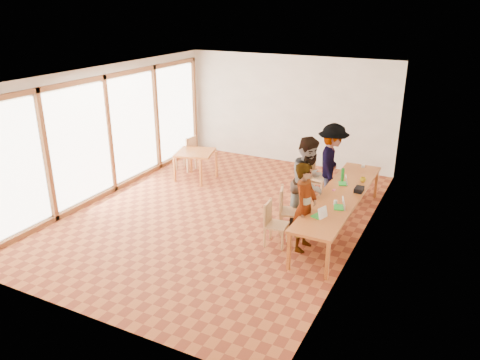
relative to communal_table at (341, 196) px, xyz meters
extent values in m
plane|color=#A65228|center=(-2.50, -0.49, -0.70)|extent=(8.00, 8.00, 0.00)
cube|color=white|center=(-2.50, 3.51, 0.80)|extent=(6.00, 0.10, 3.00)
cube|color=white|center=(-2.50, -4.49, 0.80)|extent=(6.00, 0.10, 3.00)
cube|color=white|center=(0.50, -0.49, 0.80)|extent=(0.10, 8.00, 3.00)
cube|color=white|center=(-5.46, -0.49, 0.80)|extent=(0.10, 8.00, 3.00)
cube|color=white|center=(-2.50, -0.49, 2.32)|extent=(6.00, 8.00, 0.04)
cube|color=#C16D2A|center=(0.00, 0.00, 0.02)|extent=(0.80, 4.00, 0.05)
cube|color=#C16D2A|center=(-0.34, -1.94, -0.35)|extent=(0.06, 0.06, 0.70)
cube|color=#C16D2A|center=(-0.34, 1.94, -0.35)|extent=(0.06, 0.06, 0.70)
cube|color=#C16D2A|center=(0.34, -1.94, -0.35)|extent=(0.06, 0.06, 0.70)
cube|color=#C16D2A|center=(0.34, 1.94, -0.35)|extent=(0.06, 0.06, 0.70)
cube|color=#C16D2A|center=(-4.09, 1.08, 0.02)|extent=(0.90, 0.90, 0.05)
cube|color=#C16D2A|center=(-4.48, 0.69, -0.35)|extent=(0.05, 0.05, 0.70)
cube|color=#C16D2A|center=(-4.48, 1.47, -0.35)|extent=(0.05, 0.05, 0.70)
cube|color=#C16D2A|center=(-3.70, 0.69, -0.35)|extent=(0.05, 0.05, 0.70)
cube|color=#C16D2A|center=(-3.70, 1.47, -0.35)|extent=(0.05, 0.05, 0.70)
cube|color=#E2A871|center=(-0.87, -1.22, -0.29)|extent=(0.43, 0.43, 0.04)
cube|color=#E2A871|center=(-1.05, -1.23, -0.07)|extent=(0.07, 0.40, 0.42)
cube|color=#E2A871|center=(-0.81, -0.63, -0.25)|extent=(0.55, 0.55, 0.04)
cube|color=#E2A871|center=(-1.00, -0.69, 0.00)|extent=(0.17, 0.43, 0.46)
cube|color=#E2A871|center=(-0.97, 1.36, -0.31)|extent=(0.45, 0.45, 0.04)
cube|color=#E2A871|center=(-1.14, 1.33, -0.09)|extent=(0.11, 0.39, 0.41)
cube|color=#E2A871|center=(-0.91, 1.40, -0.22)|extent=(0.54, 0.54, 0.04)
cube|color=#E2A871|center=(-1.12, 1.43, 0.05)|extent=(0.11, 0.47, 0.49)
cube|color=#E2A871|center=(-4.72, 1.59, -0.25)|extent=(0.47, 0.47, 0.04)
cube|color=#E2A871|center=(-4.52, 1.58, 0.01)|extent=(0.07, 0.45, 0.47)
imported|color=gray|center=(-0.37, -1.12, 0.14)|extent=(0.43, 0.63, 1.69)
imported|color=gray|center=(-0.62, -0.18, 0.25)|extent=(0.84, 1.01, 1.90)
imported|color=gray|center=(-0.57, 1.27, 0.21)|extent=(0.92, 1.31, 1.83)
cube|color=green|center=(-0.08, -1.19, 0.06)|extent=(0.24, 0.29, 0.03)
cube|color=white|center=(0.00, -1.22, 0.15)|extent=(0.14, 0.23, 0.20)
cube|color=green|center=(0.14, -0.67, 0.06)|extent=(0.24, 0.29, 0.03)
cube|color=white|center=(0.23, -0.65, 0.15)|extent=(0.13, 0.24, 0.21)
cube|color=green|center=(-0.12, 0.55, 0.06)|extent=(0.22, 0.26, 0.02)
cube|color=white|center=(-0.04, 0.57, 0.14)|extent=(0.12, 0.21, 0.19)
imported|color=gold|center=(0.24, 0.87, 0.10)|extent=(0.14, 0.14, 0.10)
cylinder|color=#1A7321|center=(-0.18, 0.74, 0.19)|extent=(0.07, 0.07, 0.28)
cylinder|color=silver|center=(0.05, -0.56, 0.09)|extent=(0.07, 0.07, 0.09)
cylinder|color=white|center=(0.03, 1.79, 0.08)|extent=(0.08, 0.08, 0.06)
cube|color=#D64883|center=(-0.18, 0.13, 0.05)|extent=(0.05, 0.10, 0.01)
cube|color=black|center=(0.29, 0.29, 0.09)|extent=(0.16, 0.26, 0.09)
camera|label=1|loc=(2.07, -8.58, 3.66)|focal=35.00mm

